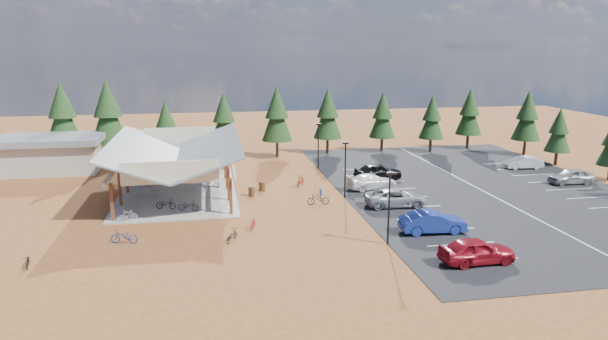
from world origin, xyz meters
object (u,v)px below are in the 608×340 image
(bike_5, at_px, (198,186))
(car_3, at_px, (372,181))
(bike_14, at_px, (321,191))
(car_4, at_px, (378,171))
(bike_6, at_px, (210,182))
(bike_11, at_px, (253,223))
(car_1, at_px, (433,222))
(car_9, at_px, (523,162))
(bike_0, at_px, (166,204))
(bike_3, at_px, (145,172))
(bike_9, at_px, (127,216))
(bike_12, at_px, (232,235))
(bike_15, at_px, (300,181))
(car_2, at_px, (396,198))
(car_8, at_px, (571,176))
(car_0, at_px, (477,251))
(lamp_post_1, at_px, (345,166))
(bike_4, at_px, (188,206))
(outbuilding, at_px, (51,153))
(bike_7, at_px, (203,169))
(bike_2, at_px, (146,182))
(bike_8, at_px, (28,261))
(bike_16, at_px, (318,199))
(lamp_post_0, at_px, (389,203))
(bike_pavilion, at_px, (176,152))
(lamp_post_2, at_px, (318,143))
(bike_1, at_px, (147,192))
(trash_bin_0, at_px, (252,191))
(bike_10, at_px, (124,237))

(bike_5, relative_size, car_3, 0.35)
(bike_14, distance_m, car_4, 8.69)
(bike_6, xyz_separation_m, bike_11, (3.01, -12.94, -0.10))
(car_4, bearing_deg, bike_6, 87.06)
(car_1, bearing_deg, car_9, -41.58)
(bike_14, distance_m, car_3, 5.53)
(bike_6, height_order, car_1, car_1)
(bike_11, bearing_deg, car_1, 3.40)
(bike_0, relative_size, bike_5, 1.00)
(bike_3, bearing_deg, bike_9, -165.70)
(bike_12, distance_m, bike_15, 16.25)
(car_2, bearing_deg, bike_3, 58.93)
(car_8, bearing_deg, bike_15, -97.13)
(car_0, bearing_deg, car_9, -38.70)
(lamp_post_1, bearing_deg, bike_5, 161.64)
(bike_4, distance_m, bike_6, 7.85)
(outbuilding, bearing_deg, bike_12, -54.28)
(bike_7, relative_size, car_3, 0.34)
(bike_3, xyz_separation_m, bike_5, (5.46, -6.59, -0.02))
(outbuilding, height_order, car_4, outbuilding)
(car_4, distance_m, car_8, 19.12)
(bike_2, xyz_separation_m, bike_9, (-0.32, -10.64, -0.06))
(bike_3, bearing_deg, bike_8, -177.97)
(bike_12, xyz_separation_m, car_3, (13.97, 12.04, 0.32))
(bike_12, height_order, bike_16, bike_16)
(lamp_post_0, bearing_deg, bike_pavilion, 131.42)
(bike_9, relative_size, bike_14, 0.87)
(lamp_post_2, xyz_separation_m, bike_8, (-23.38, -23.87, -2.58))
(car_9, bearing_deg, car_3, -67.86)
(bike_0, bearing_deg, bike_4, -96.78)
(bike_0, bearing_deg, bike_1, 43.57)
(bike_7, bearing_deg, car_8, -90.74)
(trash_bin_0, distance_m, car_2, 13.11)
(lamp_post_2, height_order, bike_14, lamp_post_2)
(bike_5, height_order, car_9, car_9)
(bike_3, height_order, bike_7, bike_3)
(bike_6, relative_size, bike_10, 0.92)
(trash_bin_0, height_order, bike_14, bike_14)
(bike_6, xyz_separation_m, bike_12, (1.32, -15.23, -0.13))
(outbuilding, distance_m, trash_bin_0, 25.02)
(bike_6, distance_m, bike_9, 11.34)
(bike_1, bearing_deg, car_9, -82.03)
(bike_7, relative_size, bike_8, 1.11)
(lamp_post_0, bearing_deg, bike_5, 128.77)
(bike_7, bearing_deg, lamp_post_0, -136.01)
(bike_3, bearing_deg, bike_6, -114.47)
(bike_8, xyz_separation_m, bike_11, (14.42, 4.63, 0.07))
(bike_7, distance_m, bike_12, 21.29)
(trash_bin_0, distance_m, bike_4, 6.87)
(bike_16, bearing_deg, bike_6, -126.26)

